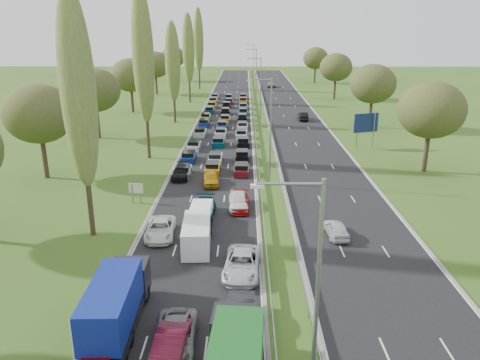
{
  "coord_description": "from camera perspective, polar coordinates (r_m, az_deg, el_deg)",
  "views": [
    {
      "loc": [
        1.65,
        -7.97,
        17.18
      ],
      "look_at": [
        1.14,
        39.77,
        1.5
      ],
      "focal_mm": 35.0,
      "sensor_mm": 36.0,
      "label": 1
    }
  ],
  "objects": [
    {
      "name": "ground",
      "position": [
        89.68,
        2.44,
        7.12
      ],
      "size": [
        260.0,
        260.0,
        0.0
      ],
      "primitive_type": "plane",
      "color": "#36581B",
      "rests_on": "ground"
    },
    {
      "name": "near_car_5",
      "position": [
        26.87,
        -8.5,
        -19.58
      ],
      "size": [
        2.05,
        4.92,
        1.58
      ],
      "primitive_type": "imported",
      "rotation": [
        0.0,
        0.0,
        -0.08
      ],
      "color": "maroon",
      "rests_on": "near_carriageway"
    },
    {
      "name": "near_car_9",
      "position": [
        28.92,
        0.01,
        -16.29
      ],
      "size": [
        1.87,
        4.86,
        1.58
      ],
      "primitive_type": "imported",
      "rotation": [
        0.0,
        0.0,
        -0.04
      ],
      "color": "black",
      "rests_on": "near_carriageway"
    },
    {
      "name": "near_car_12",
      "position": [
        46.32,
        -0.2,
        -2.51
      ],
      "size": [
        2.05,
        4.74,
        1.59
      ],
      "primitive_type": "imported",
      "rotation": [
        0.0,
        0.0,
        0.04
      ],
      "color": "white",
      "rests_on": "near_carriageway"
    },
    {
      "name": "near_car_6",
      "position": [
        27.69,
        -7.98,
        -18.44
      ],
      "size": [
        2.53,
        5.26,
        1.45
      ],
      "primitive_type": "imported",
      "rotation": [
        0.0,
        0.0,
        0.03
      ],
      "color": "slate",
      "rests_on": "near_carriageway"
    },
    {
      "name": "near_car_3",
      "position": [
        56.14,
        -7.18,
        0.99
      ],
      "size": [
        2.04,
        4.9,
        1.41
      ],
      "primitive_type": "imported",
      "rotation": [
        0.0,
        0.0,
        -0.01
      ],
      "color": "black",
      "rests_on": "near_carriageway"
    },
    {
      "name": "far_car_2",
      "position": [
        142.54,
        3.86,
        11.52
      ],
      "size": [
        2.65,
        5.23,
        1.42
      ],
      "primitive_type": "imported",
      "rotation": [
        0.0,
        0.0,
        3.08
      ],
      "color": "gray",
      "rests_on": "far_carriageway"
    },
    {
      "name": "near_car_2",
      "position": [
        40.8,
        -9.67,
        -5.87
      ],
      "size": [
        2.68,
        5.26,
        1.42
      ],
      "primitive_type": "imported",
      "rotation": [
        0.0,
        0.0,
        0.06
      ],
      "color": "silver",
      "rests_on": "near_carriageway"
    },
    {
      "name": "lamp_columns",
      "position": [
        86.74,
        2.54,
        10.76
      ],
      "size": [
        0.18,
        140.18,
        12.0
      ],
      "color": "gray",
      "rests_on": "ground"
    },
    {
      "name": "direction_sign",
      "position": [
        71.34,
        15.11,
        6.56
      ],
      "size": [
        3.82,
        1.39,
        5.2
      ],
      "color": "gray",
      "rests_on": "ground"
    },
    {
      "name": "traffic_queue_fill",
      "position": [
        87.26,
        -2.0,
        7.11
      ],
      "size": [
        9.11,
        67.19,
        0.8
      ],
      "color": "#B2B7BC",
      "rests_on": "ground"
    },
    {
      "name": "near_car_8",
      "position": [
        53.37,
        -3.54,
        0.24
      ],
      "size": [
        2.11,
        4.51,
        1.49
      ],
      "primitive_type": "imported",
      "rotation": [
        0.0,
        0.0,
        0.08
      ],
      "color": "#B8820C",
      "rests_on": "near_carriageway"
    },
    {
      "name": "poplar_row",
      "position": [
        77.41,
        -9.47,
        14.4
      ],
      "size": [
        2.8,
        127.8,
        22.44
      ],
      "color": "#2D2116",
      "rests_on": "ground"
    },
    {
      "name": "woodland_left",
      "position": [
        75.06,
        -18.05,
        10.04
      ],
      "size": [
        8.0,
        166.0,
        11.1
      ],
      "color": "#2D2116",
      "rests_on": "ground"
    },
    {
      "name": "far_car_0",
      "position": [
        41.13,
        11.66,
        -5.83
      ],
      "size": [
        1.87,
        4.11,
        1.37
      ],
      "primitive_type": "imported",
      "rotation": [
        0.0,
        0.0,
        3.21
      ],
      "color": "silver",
      "rests_on": "far_carriageway"
    },
    {
      "name": "near_car_7",
      "position": [
        44.2,
        -4.54,
        -3.64
      ],
      "size": [
        2.35,
        5.41,
        1.55
      ],
      "primitive_type": "imported",
      "rotation": [
        0.0,
        0.0,
        -0.03
      ],
      "color": "#043244",
      "rests_on": "near_carriageway"
    },
    {
      "name": "far_car_1",
      "position": [
        91.76,
        7.68,
        7.74
      ],
      "size": [
        1.72,
        4.79,
        1.57
      ],
      "primitive_type": "imported",
      "rotation": [
        0.0,
        0.0,
        3.13
      ],
      "color": "black",
      "rests_on": "far_carriageway"
    },
    {
      "name": "near_car_10",
      "position": [
        34.51,
        0.25,
        -10.17
      ],
      "size": [
        2.98,
        5.74,
        1.54
      ],
      "primitive_type": "imported",
      "rotation": [
        0.0,
        0.0,
        -0.08
      ],
      "color": "silver",
      "rests_on": "near_carriageway"
    },
    {
      "name": "info_sign",
      "position": [
        48.63,
        -12.56,
        -1.24
      ],
      "size": [
        1.5,
        0.35,
        2.1
      ],
      "color": "gray",
      "rests_on": "ground"
    },
    {
      "name": "central_reservation",
      "position": [
        92.03,
        2.4,
        7.76
      ],
      "size": [
        2.36,
        215.0,
        0.32
      ],
      "color": "gray",
      "rests_on": "ground"
    },
    {
      "name": "blue_lorry",
      "position": [
        29.15,
        -14.77,
        -14.19
      ],
      "size": [
        2.35,
        8.44,
        3.56
      ],
      "rotation": [
        0.0,
        0.0,
        0.03
      ],
      "color": "black",
      "rests_on": "near_carriageway"
    },
    {
      "name": "near_car_11",
      "position": [
        46.17,
        0.01,
        -2.76
      ],
      "size": [
        1.88,
        4.53,
        1.31
      ],
      "primitive_type": "imported",
      "rotation": [
        0.0,
        0.0,
        -0.01
      ],
      "color": "#AF100A",
      "rests_on": "near_carriageway"
    },
    {
      "name": "woodland_right",
      "position": [
        78.49,
        17.45,
        10.42
      ],
      "size": [
        8.0,
        153.0,
        11.1
      ],
      "color": "#2D2116",
      "rests_on": "ground"
    },
    {
      "name": "white_van_front",
      "position": [
        38.52,
        -5.27,
        -6.51
      ],
      "size": [
        2.17,
        5.53,
        2.22
      ],
      "rotation": [
        0.0,
        0.0,
        0.05
      ],
      "color": "silver",
      "rests_on": "near_carriageway"
    },
    {
      "name": "white_van_rear",
      "position": [
        42.15,
        -4.82,
        -4.49
      ],
      "size": [
        1.86,
        4.75,
        1.91
      ],
      "rotation": [
        0.0,
        0.0,
        -0.02
      ],
      "color": "white",
      "rests_on": "near_carriageway"
    },
    {
      "name": "far_carriageway",
      "position": [
        92.59,
        6.61,
        7.37
      ],
      "size": [
        10.5,
        215.0,
        0.04
      ],
      "primitive_type": "cube",
      "color": "black",
      "rests_on": "ground"
    },
    {
      "name": "near_carriageway",
      "position": [
        92.17,
        -1.84,
        7.43
      ],
      "size": [
        10.5,
        215.0,
        0.04
      ],
      "primitive_type": "cube",
      "color": "black",
      "rests_on": "ground"
    }
  ]
}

